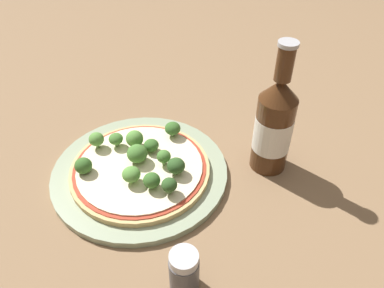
# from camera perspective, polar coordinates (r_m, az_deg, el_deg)

# --- Properties ---
(ground_plane) EXTENTS (3.00, 3.00, 0.00)m
(ground_plane) POSITION_cam_1_polar(r_m,az_deg,el_deg) (0.65, -6.95, -4.68)
(ground_plane) COLOR #846647
(plate) EXTENTS (0.30, 0.30, 0.01)m
(plate) POSITION_cam_1_polar(r_m,az_deg,el_deg) (0.65, -7.91, -4.23)
(plate) COLOR #93A384
(plate) RESTS_ON ground_plane
(pizza) EXTENTS (0.23, 0.23, 0.01)m
(pizza) POSITION_cam_1_polar(r_m,az_deg,el_deg) (0.64, -8.02, -3.52)
(pizza) COLOR tan
(pizza) RESTS_ON plate
(broccoli_floret_0) EXTENTS (0.02, 0.02, 0.03)m
(broccoli_floret_0) POSITION_cam_1_polar(r_m,az_deg,el_deg) (0.57, -3.48, -6.26)
(broccoli_floret_0) COLOR #7A9E5B
(broccoli_floret_0) RESTS_ON pizza
(broccoli_floret_1) EXTENTS (0.03, 0.03, 0.03)m
(broccoli_floret_1) POSITION_cam_1_polar(r_m,az_deg,el_deg) (0.60, -2.45, -3.34)
(broccoli_floret_1) COLOR #7A9E5B
(broccoli_floret_1) RESTS_ON pizza
(broccoli_floret_2) EXTENTS (0.03, 0.03, 0.03)m
(broccoli_floret_2) POSITION_cam_1_polar(r_m,az_deg,el_deg) (0.65, -8.68, 0.82)
(broccoli_floret_2) COLOR #7A9E5B
(broccoli_floret_2) RESTS_ON pizza
(broccoli_floret_3) EXTENTS (0.03, 0.03, 0.03)m
(broccoli_floret_3) POSITION_cam_1_polar(r_m,az_deg,el_deg) (0.63, -16.23, -3.19)
(broccoli_floret_3) COLOR #7A9E5B
(broccoli_floret_3) RESTS_ON pizza
(broccoli_floret_4) EXTENTS (0.03, 0.03, 0.03)m
(broccoli_floret_4) POSITION_cam_1_polar(r_m,az_deg,el_deg) (0.59, -9.23, -4.60)
(broccoli_floret_4) COLOR #7A9E5B
(broccoli_floret_4) RESTS_ON pizza
(broccoli_floret_5) EXTENTS (0.02, 0.02, 0.03)m
(broccoli_floret_5) POSITION_cam_1_polar(r_m,az_deg,el_deg) (0.66, -11.52, 0.75)
(broccoli_floret_5) COLOR #7A9E5B
(broccoli_floret_5) RESTS_ON pizza
(broccoli_floret_6) EXTENTS (0.03, 0.03, 0.03)m
(broccoli_floret_6) POSITION_cam_1_polar(r_m,az_deg,el_deg) (0.62, -8.36, -1.46)
(broccoli_floret_6) COLOR #7A9E5B
(broccoli_floret_6) RESTS_ON pizza
(broccoli_floret_7) EXTENTS (0.03, 0.03, 0.03)m
(broccoli_floret_7) POSITION_cam_1_polar(r_m,az_deg,el_deg) (0.67, -2.97, 2.37)
(broccoli_floret_7) COLOR #7A9E5B
(broccoli_floret_7) RESTS_ON pizza
(broccoli_floret_8) EXTENTS (0.02, 0.02, 0.03)m
(broccoli_floret_8) POSITION_cam_1_polar(r_m,az_deg,el_deg) (0.61, -4.32, -1.94)
(broccoli_floret_8) COLOR #7A9E5B
(broccoli_floret_8) RESTS_ON pizza
(broccoli_floret_9) EXTENTS (0.03, 0.03, 0.02)m
(broccoli_floret_9) POSITION_cam_1_polar(r_m,az_deg,el_deg) (0.64, -6.22, -0.20)
(broccoli_floret_9) COLOR #7A9E5B
(broccoli_floret_9) RESTS_ON pizza
(broccoli_floret_10) EXTENTS (0.03, 0.03, 0.03)m
(broccoli_floret_10) POSITION_cam_1_polar(r_m,az_deg,el_deg) (0.67, -14.36, 0.69)
(broccoli_floret_10) COLOR #7A9E5B
(broccoli_floret_10) RESTS_ON pizza
(broccoli_floret_11) EXTENTS (0.03, 0.03, 0.03)m
(broccoli_floret_11) POSITION_cam_1_polar(r_m,az_deg,el_deg) (0.58, -6.16, -5.55)
(broccoli_floret_11) COLOR #7A9E5B
(broccoli_floret_11) RESTS_ON pizza
(beer_bottle) EXTENTS (0.06, 0.06, 0.23)m
(beer_bottle) POSITION_cam_1_polar(r_m,az_deg,el_deg) (0.62, 12.37, 2.84)
(beer_bottle) COLOR #472814
(beer_bottle) RESTS_ON ground_plane
(pepper_shaker) EXTENTS (0.04, 0.04, 0.07)m
(pepper_shaker) POSITION_cam_1_polar(r_m,az_deg,el_deg) (0.49, -1.21, -18.83)
(pepper_shaker) COLOR #4C4C51
(pepper_shaker) RESTS_ON ground_plane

